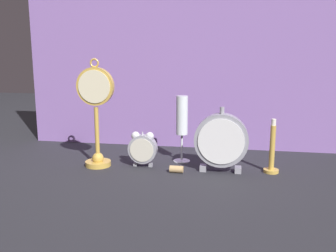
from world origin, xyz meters
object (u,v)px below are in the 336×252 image
at_px(pocket_watch_on_stand, 96,114).
at_px(brass_candlestick, 272,154).
at_px(alarm_clock_twin_bell, 143,147).
at_px(champagne_flute, 182,120).
at_px(wine_cork, 177,169).
at_px(mantel_clock_silver, 221,141).

bearing_deg(pocket_watch_on_stand, brass_candlestick, 2.86).
height_order(pocket_watch_on_stand, alarm_clock_twin_bell, pocket_watch_on_stand).
bearing_deg(brass_candlestick, alarm_clock_twin_bell, -178.78).
height_order(pocket_watch_on_stand, champagne_flute, pocket_watch_on_stand).
relative_size(brass_candlestick, wine_cork, 4.03).
relative_size(pocket_watch_on_stand, wine_cork, 8.32).
xyz_separation_m(brass_candlestick, wine_cork, (-0.29, -0.05, -0.05)).
bearing_deg(mantel_clock_silver, alarm_clock_twin_bell, 177.26).
distance_m(mantel_clock_silver, brass_candlestick, 0.16).
bearing_deg(brass_candlestick, wine_cork, -170.28).
distance_m(pocket_watch_on_stand, alarm_clock_twin_bell, 0.18).
bearing_deg(mantel_clock_silver, wine_cork, -167.85).
distance_m(alarm_clock_twin_bell, champagne_flute, 0.16).
bearing_deg(pocket_watch_on_stand, alarm_clock_twin_bell, 7.35).
height_order(champagne_flute, wine_cork, champagne_flute).
relative_size(pocket_watch_on_stand, champagne_flute, 1.55).
relative_size(alarm_clock_twin_bell, brass_candlestick, 0.69).
height_order(mantel_clock_silver, brass_candlestick, mantel_clock_silver).
bearing_deg(wine_cork, mantel_clock_silver, 12.15).
xyz_separation_m(alarm_clock_twin_bell, brass_candlestick, (0.41, 0.01, -0.01)).
bearing_deg(wine_cork, brass_candlestick, 9.72).
bearing_deg(brass_candlestick, pocket_watch_on_stand, -177.14).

